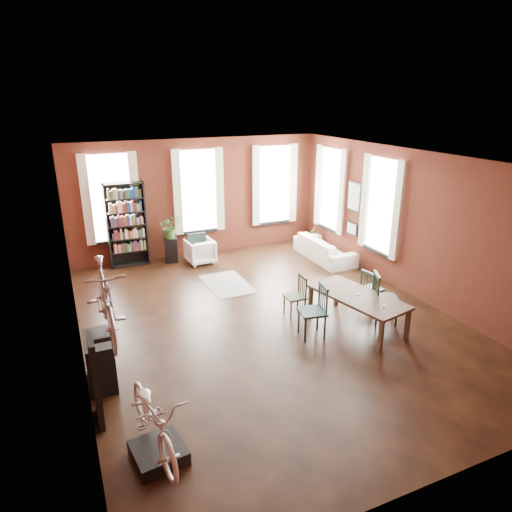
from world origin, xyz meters
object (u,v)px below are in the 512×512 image
bookshelf (127,225)px  bicycle_floor (151,390)px  plant_stand (171,250)px  dining_chair_c (385,298)px  bike_trainer (159,453)px  dining_chair_a (312,312)px  console_table (100,361)px  cream_sofa (325,245)px  dining_chair_d (372,289)px  white_armchair (200,250)px  dining_chair_b (295,297)px  dining_table (357,311)px

bookshelf → bicycle_floor: 7.17m
plant_stand → bicycle_floor: bicycle_floor is taller
dining_chair_c → bike_trainer: size_ratio=1.68×
dining_chair_a → plant_stand: dining_chair_a is taller
dining_chair_a → console_table: (-3.76, 0.03, -0.11)m
dining_chair_c → plant_stand: size_ratio=1.54×
dining_chair_c → cream_sofa: 3.74m
dining_chair_d → bookshelf: (-4.26, 4.67, 0.68)m
dining_chair_c → bike_trainer: bearing=135.1°
white_armchair → plant_stand: bearing=-34.9°
console_table → bookshelf: bearing=76.2°
dining_chair_d → bookshelf: bearing=30.8°
white_armchair → bike_trainer: bearing=64.9°
white_armchair → bike_trainer: size_ratio=1.16×
dining_chair_c → white_armchair: (-2.32, 4.74, -0.16)m
bicycle_floor → bookshelf: bearing=77.9°
console_table → plant_stand: 5.55m
bookshelf → dining_chair_a: bearing=-64.6°
dining_chair_c → bicycle_floor: (-4.91, -1.79, 0.50)m
cream_sofa → bicycle_floor: bearing=133.1°
bookshelf → bicycle_floor: (-0.84, -7.12, -0.08)m
cream_sofa → dining_chair_b: bearing=138.4°
dining_table → dining_chair_b: bearing=122.2°
dining_chair_c → cream_sofa: (0.88, 3.63, -0.11)m
dining_chair_a → console_table: bearing=-80.0°
dining_chair_c → console_table: dining_chair_c is taller
dining_chair_a → bicycle_floor: (-3.32, -1.89, 0.51)m
white_armchair → cream_sofa: 3.38m
dining_chair_d → cream_sofa: 3.05m
white_armchair → console_table: size_ratio=0.89×
dining_chair_a → cream_sofa: dining_chair_a is taller
dining_chair_a → white_armchair: dining_chair_a is taller
bookshelf → bike_trainer: (-0.82, -7.13, -1.01)m
dining_table → plant_stand: 5.61m
dining_table → dining_chair_d: dining_chair_d is taller
dining_chair_b → bookshelf: 5.11m
dining_chair_a → bicycle_floor: size_ratio=0.60×
white_armchair → plant_stand: size_ratio=1.06×
dining_table → white_armchair: (-1.71, 4.66, 0.03)m
bookshelf → cream_sofa: (4.95, -1.70, -0.69)m
dining_table → dining_chair_a: dining_chair_a is taller
dining_chair_a → dining_chair_d: 1.87m
dining_chair_a → console_table: dining_chair_a is taller
dining_chair_a → white_armchair: 4.70m
dining_table → bike_trainer: bearing=-168.5°
dining_chair_b → console_table: bearing=-76.3°
dining_chair_a → dining_chair_d: dining_chair_a is taller
console_table → plant_stand: (2.35, 5.02, -0.07)m
dining_chair_c → dining_chair_d: 0.70m
dining_chair_a → console_table: 3.76m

